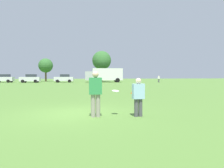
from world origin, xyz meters
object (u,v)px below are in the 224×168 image
Objects in this scene: parked_car_center at (4,78)px; traffic_cone at (133,91)px; bystander_sideline_watcher at (159,79)px; parked_car_mid_right at (30,78)px; box_truck at (105,75)px; parked_car_near_right at (64,78)px; player_defender at (138,95)px; player_thrower at (96,91)px; frisbee at (116,91)px.

traffic_cone is at bearing -57.65° from parked_car_center.
traffic_cone is at bearing -116.14° from bystander_sideline_watcher.
parked_car_center is 2.79× the size of bystander_sideline_watcher.
box_truck is (16.26, 0.49, 0.83)m from parked_car_mid_right.
parked_car_near_right is at bearing 168.81° from bystander_sideline_watcher.
parked_car_near_right is at bearing 97.02° from player_defender.
parked_car_center is at bearing 122.35° from traffic_cone.
parked_car_center is (-16.60, 42.35, -0.03)m from player_thrower.
parked_car_mid_right is (-14.59, 30.45, 0.69)m from traffic_cone.
box_truck is (1.67, 30.93, 1.52)m from traffic_cone.
player_thrower is at bearing -85.16° from parked_car_near_right.
player_defender is 10.24m from traffic_cone.
bystander_sideline_watcher is at bearing -18.48° from box_truck.
player_thrower is at bearing -68.60° from parked_car_center.
frisbee is 10.16m from traffic_cone.
box_truck reaches higher than bystander_sideline_watcher.
traffic_cone is at bearing -64.40° from parked_car_mid_right.
player_thrower is 41.57m from parked_car_mid_right.
bystander_sideline_watcher is at bearing 63.86° from traffic_cone.
frisbee is 45.63m from parked_car_center.
bystander_sideline_watcher is (27.87, -3.39, -0.06)m from parked_car_mid_right.
player_defender is at bearing -5.71° from player_thrower.
parked_car_mid_right reaches higher than frisbee.
frisbee reaches higher than traffic_cone.
parked_car_near_right is 9.23m from box_truck.
parked_car_near_right is 21.20m from bystander_sideline_watcher.
parked_car_near_right is at bearing 94.84° from player_thrower.
parked_car_center reaches higher than player_defender.
traffic_cone is 0.31× the size of bystander_sideline_watcher.
traffic_cone is 38.59m from parked_car_center.
parked_car_near_right is at bearing 178.53° from box_truck.
player_defender is 41.08m from box_truck.
bystander_sideline_watcher reaches higher than traffic_cone.
box_truck is (22.32, -1.66, 0.83)m from parked_car_center.
box_truck reaches higher than parked_car_mid_right.
frisbee is at bearing 158.08° from player_defender.
parked_car_near_right reaches higher than frisbee.
player_defender is 46.24m from parked_car_center.
parked_car_mid_right is at bearing -178.29° from box_truck.
parked_car_near_right is (7.08, 0.72, 0.00)m from parked_car_mid_right.
box_truck is at bearing -4.24° from parked_car_center.
player_thrower is at bearing -97.99° from box_truck.
traffic_cone is (4.04, 9.76, -0.73)m from player_thrower.
parked_car_mid_right is 7.11m from parked_car_near_right.
parked_car_mid_right is at bearing 104.69° from player_thrower.
traffic_cone is 32.07m from parked_car_near_right.
parked_car_center is (-20.64, 32.59, 0.69)m from traffic_cone.
frisbee is 0.06× the size of parked_car_near_right.
parked_car_center is 22.39m from box_truck.
parked_car_center is at bearing 113.16° from player_defender.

